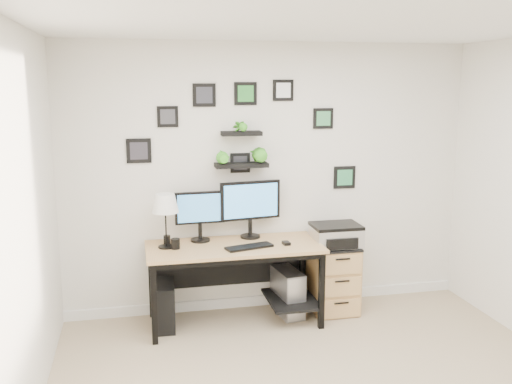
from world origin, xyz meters
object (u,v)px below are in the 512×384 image
object	(u,v)px
printer	(336,235)
mug	(175,244)
pc_tower_black	(164,305)
file_cabinet	(332,277)
monitor_left	(200,212)
table_lamp	(165,205)
desk	(237,257)
pc_tower_grey	(288,292)
monitor_right	(250,204)

from	to	relation	value
printer	mug	bearing A→B (deg)	-177.90
pc_tower_black	file_cabinet	xyz separation A→B (m)	(1.65, 0.06, 0.12)
monitor_left	pc_tower_black	world-z (taller)	monitor_left
monitor_left	pc_tower_black	xyz separation A→B (m)	(-0.36, -0.17, -0.82)
monitor_left	table_lamp	world-z (taller)	table_lamp
pc_tower_black	mug	bearing A→B (deg)	-14.31
desk	pc_tower_black	size ratio (longest dim) A/B	3.78
file_cabinet	monitor_left	bearing A→B (deg)	175.22
file_cabinet	printer	xyz separation A→B (m)	(0.01, -0.04, 0.44)
desk	table_lamp	size ratio (longest dim) A/B	3.24
pc_tower_grey	file_cabinet	world-z (taller)	file_cabinet
monitor_left	table_lamp	xyz separation A→B (m)	(-0.33, -0.14, 0.12)
monitor_right	printer	bearing A→B (deg)	-11.69
desk	pc_tower_grey	bearing A→B (deg)	5.31
pc_tower_black	file_cabinet	size ratio (longest dim) A/B	0.63
monitor_left	table_lamp	distance (m)	0.37
monitor_left	pc_tower_grey	bearing A→B (deg)	-8.17
table_lamp	file_cabinet	bearing A→B (deg)	1.18
desk	printer	xyz separation A→B (m)	(0.97, 0.02, 0.15)
desk	pc_tower_black	world-z (taller)	desk
monitor_right	pc_tower_grey	world-z (taller)	monitor_right
monitor_left	file_cabinet	bearing A→B (deg)	-4.78
mug	pc_tower_black	bearing A→B (deg)	163.30
table_lamp	desk	bearing A→B (deg)	-2.23
monitor_left	pc_tower_grey	distance (m)	1.16
desk	file_cabinet	size ratio (longest dim) A/B	2.39
file_cabinet	monitor_right	bearing A→B (deg)	170.74
monitor_left	file_cabinet	size ratio (longest dim) A/B	0.71
printer	file_cabinet	bearing A→B (deg)	105.47
desk	pc_tower_grey	distance (m)	0.65
desk	file_cabinet	world-z (taller)	desk
monitor_left	pc_tower_black	bearing A→B (deg)	-155.55
monitor_right	printer	world-z (taller)	monitor_right
table_lamp	mug	bearing A→B (deg)	-38.39
monitor_right	file_cabinet	distance (m)	1.10
file_cabinet	mug	bearing A→B (deg)	-176.51
monitor_right	desk	bearing A→B (deg)	-131.25
pc_tower_grey	printer	size ratio (longest dim) A/B	1.02
pc_tower_black	file_cabinet	world-z (taller)	file_cabinet
mug	pc_tower_grey	xyz separation A→B (m)	(1.07, 0.08, -0.58)
pc_tower_black	desk	bearing A→B (deg)	2.44
monitor_left	printer	size ratio (longest dim) A/B	1.04
pc_tower_black	pc_tower_grey	size ratio (longest dim) A/B	0.91
pc_tower_black	printer	distance (m)	1.75
table_lamp	pc_tower_black	xyz separation A→B (m)	(-0.04, -0.03, -0.94)
desk	file_cabinet	bearing A→B (deg)	3.47
file_cabinet	printer	distance (m)	0.44
monitor_right	pc_tower_black	xyz separation A→B (m)	(-0.85, -0.19, -0.87)
monitor_left	mug	size ratio (longest dim) A/B	5.11
monitor_left	printer	xyz separation A→B (m)	(1.29, -0.14, -0.25)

